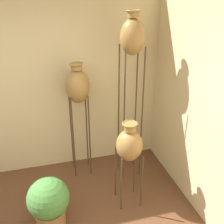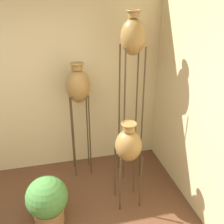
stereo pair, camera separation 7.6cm
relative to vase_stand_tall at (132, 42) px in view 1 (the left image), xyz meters
The scene contains 5 objects.
wall_back 1.70m from the vase_stand_tall, 161.61° to the left, with size 8.15×0.06×2.70m.
vase_stand_tall is the anchor object (origin of this frame).
vase_stand_medium 0.92m from the vase_stand_tall, 163.68° to the left, with size 0.32×0.32×1.66m.
vase_stand_short 1.25m from the vase_stand_tall, 109.33° to the right, with size 0.32×0.32×1.13m.
potted_plant 2.11m from the vase_stand_tall, 149.34° to the right, with size 0.48×0.48×0.62m.
Camera 1 is at (0.42, -1.47, 2.48)m, focal length 42.00 mm.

